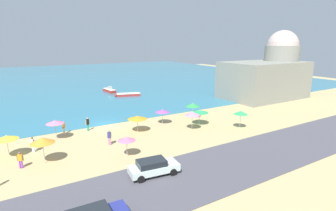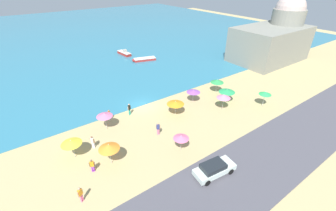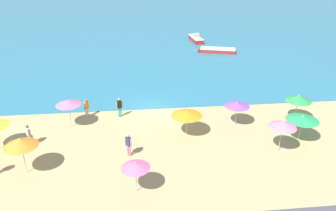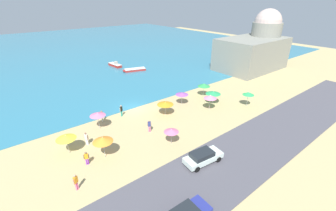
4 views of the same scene
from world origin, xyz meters
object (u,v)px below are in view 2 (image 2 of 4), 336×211
beach_umbrella_7 (224,96)px  beach_umbrella_3 (217,81)px  beach_umbrella_9 (104,115)px  bather_0 (80,194)px  bather_4 (109,115)px  skiff_offshore (124,53)px  beach_umbrella_8 (181,137)px  bather_3 (158,128)px  bather_2 (129,109)px  beach_umbrella_5 (193,91)px  beach_umbrella_4 (176,103)px  bather_1 (92,165)px  bather_5 (92,142)px  beach_umbrella_1 (227,91)px  beach_umbrella_0 (109,147)px  harbor_fortress (276,37)px  beach_umbrella_6 (265,93)px  skiff_nearshore (144,59)px  beach_umbrella_2 (71,142)px

beach_umbrella_7 → beach_umbrella_3: bearing=53.2°
beach_umbrella_9 → bather_0: bearing=-123.5°
bather_4 → skiff_offshore: bearing=60.2°
beach_umbrella_8 → bather_3: size_ratio=1.22×
bather_2 → bather_4: bearing=174.2°
beach_umbrella_5 → skiff_offshore: bearing=86.7°
beach_umbrella_3 → beach_umbrella_4: (-9.92, -1.52, -0.19)m
bather_0 → bather_2: size_ratio=0.97×
bather_1 → bather_5: 3.78m
beach_umbrella_4 → beach_umbrella_8: 7.70m
skiff_offshore → bather_1: bearing=-120.6°
beach_umbrella_7 → beach_umbrella_4: bearing=155.2°
bather_1 → beach_umbrella_1: bearing=5.3°
beach_umbrella_0 → bather_4: bearing=68.3°
beach_umbrella_1 → bather_5: (-20.91, 1.50, -1.00)m
beach_umbrella_0 → bather_2: bearing=51.2°
beach_umbrella_5 → bather_1: beach_umbrella_5 is taller
bather_5 → harbor_fortress: (45.86, 6.74, 4.05)m
beach_umbrella_5 → beach_umbrella_8: 11.58m
beach_umbrella_1 → beach_umbrella_8: 13.68m
beach_umbrella_0 → bather_1: beach_umbrella_0 is taller
beach_umbrella_0 → beach_umbrella_1: 20.31m
bather_4 → beach_umbrella_6: bearing=-25.7°
bather_3 → skiff_offshore: 33.57m
beach_umbrella_6 → skiff_nearshore: (-4.30, 28.58, -1.91)m
beach_umbrella_7 → bather_4: (-14.90, 7.04, -1.29)m
skiff_nearshore → beach_umbrella_4: bearing=-109.6°
beach_umbrella_4 → skiff_nearshore: 24.10m
skiff_nearshore → harbor_fortress: bearing=-32.2°
beach_umbrella_7 → beach_umbrella_8: size_ratio=1.18×
beach_umbrella_0 → beach_umbrella_7: beach_umbrella_0 is taller
beach_umbrella_2 → bather_4: (6.05, 4.56, -1.18)m
bather_0 → bather_1: bearing=54.7°
beach_umbrella_5 → bather_0: size_ratio=1.23×
beach_umbrella_4 → beach_umbrella_5: (4.45, 1.28, 0.01)m
beach_umbrella_5 → bather_0: 21.51m
beach_umbrella_0 → beach_umbrella_6: size_ratio=1.05×
bather_1 → beach_umbrella_6: bearing=-4.7°
beach_umbrella_9 → beach_umbrella_0: bearing=-107.7°
beach_umbrella_7 → bather_4: size_ratio=1.50×
beach_umbrella_4 → skiff_offshore: (6.08, 29.29, -1.46)m
beach_umbrella_4 → bather_5: beach_umbrella_4 is taller
skiff_offshore → harbor_fortress: size_ratio=0.29×
bather_5 → harbor_fortress: size_ratio=0.10×
beach_umbrella_2 → beach_umbrella_3: (24.35, 2.05, -0.02)m
bather_2 → beach_umbrella_7: bearing=-29.4°
beach_umbrella_7 → skiff_offshore: beach_umbrella_7 is taller
beach_umbrella_1 → bather_2: beach_umbrella_1 is taller
beach_umbrella_7 → bather_0: size_ratio=1.46×
beach_umbrella_7 → harbor_fortress: (27.13, 9.52, 2.74)m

